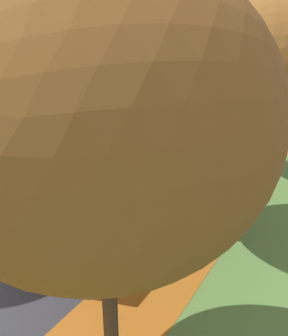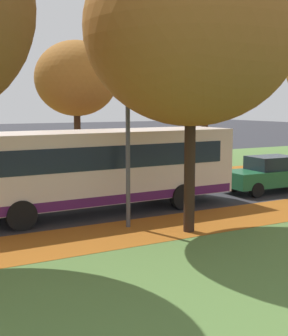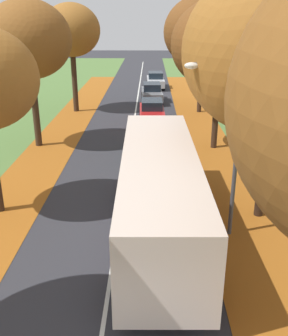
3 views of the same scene
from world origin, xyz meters
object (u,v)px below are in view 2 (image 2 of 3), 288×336
object	(u,v)px
tree_left_mid	(206,69)
car_green_lead	(269,174)
streetlamp_right	(123,110)
bus	(99,166)
tree_left_near	(76,79)
tree_right_near	(191,28)

from	to	relation	value
tree_left_mid	car_green_lead	distance (m)	8.81
streetlamp_right	bus	size ratio (longest dim) A/B	0.57
bus	car_green_lead	xyz separation A→B (m)	(0.08, 8.27, -0.89)
tree_left_near	bus	xyz separation A→B (m)	(6.28, -1.55, -3.46)
tree_left_near	car_green_lead	xyz separation A→B (m)	(6.36, 6.72, -4.35)
tree_right_near	car_green_lead	world-z (taller)	tree_right_near
tree_left_mid	tree_right_near	world-z (taller)	tree_right_near
tree_left_near	car_green_lead	size ratio (longest dim) A/B	1.65
tree_left_near	tree_left_mid	world-z (taller)	tree_left_mid
bus	tree_left_mid	bearing A→B (deg)	125.25
tree_left_near	streetlamp_right	xyz separation A→B (m)	(8.47, -1.63, -1.43)
tree_left_mid	car_green_lead	world-z (taller)	tree_left_mid
car_green_lead	streetlamp_right	bearing A→B (deg)	-75.82
tree_left_mid	tree_left_near	bearing A→B (deg)	-85.65
tree_left_mid	car_green_lead	bearing A→B (deg)	-12.15
tree_left_near	streetlamp_right	bearing A→B (deg)	-10.93
tree_left_near	car_green_lead	distance (m)	10.22
car_green_lead	tree_left_mid	bearing A→B (deg)	167.85
tree_left_mid	tree_right_near	bearing A→B (deg)	-37.99
tree_right_near	tree_left_near	bearing A→B (deg)	178.76
tree_left_near	tree_right_near	xyz separation A→B (m)	(10.18, -0.22, 0.98)
tree_left_near	tree_left_mid	xyz separation A→B (m)	(-0.63, 8.22, 0.80)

